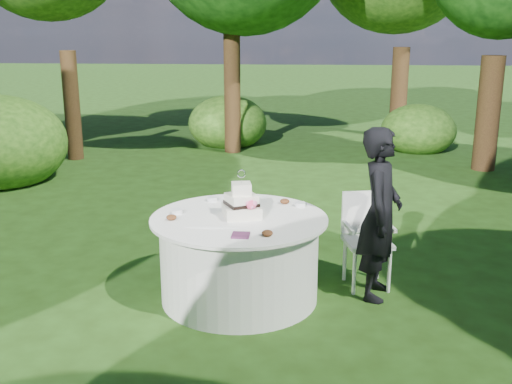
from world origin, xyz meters
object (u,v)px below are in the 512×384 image
table (239,258)px  chair (366,232)px  cake (242,204)px  napkins (241,235)px  guest (380,214)px

table → chair: bearing=21.2°
table → cake: size_ratio=3.67×
table → chair: 1.24m
napkins → table: bearing=98.4°
chair → napkins: bearing=-138.3°
table → chair: chair is taller
table → napkins: bearing=-81.6°
table → chair: (1.15, 0.45, 0.13)m
napkins → chair: size_ratio=0.16×
cake → chair: bearing=20.8°
cake → chair: cake is taller
napkins → chair: 1.46m
napkins → cake: (-0.05, 0.53, 0.10)m
napkins → chair: bearing=41.7°
table → guest: bearing=8.0°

